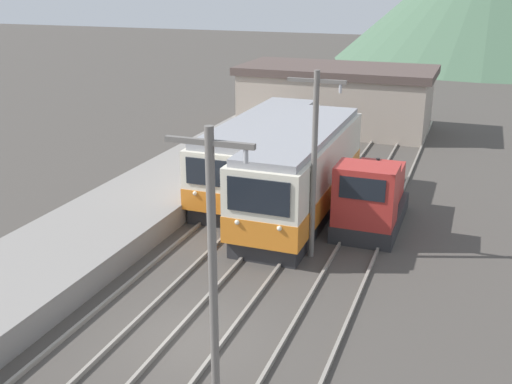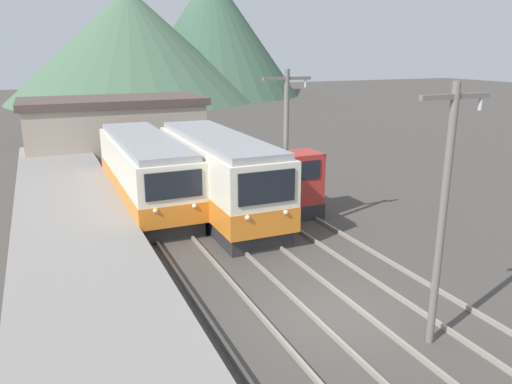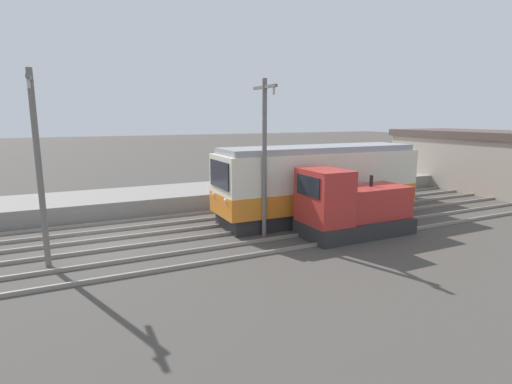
{
  "view_description": "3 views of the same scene",
  "coord_description": "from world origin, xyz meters",
  "views": [
    {
      "loc": [
        6.72,
        -12.92,
        9.48
      ],
      "look_at": [
        -0.96,
        7.7,
        1.67
      ],
      "focal_mm": 42.0,
      "sensor_mm": 36.0,
      "label": 1
    },
    {
      "loc": [
        -7.09,
        -10.92,
        7.36
      ],
      "look_at": [
        0.69,
        6.91,
        1.84
      ],
      "focal_mm": 35.0,
      "sensor_mm": 36.0,
      "label": 2
    },
    {
      "loc": [
        16.8,
        -1.33,
        5.14
      ],
      "look_at": [
        -0.28,
        6.83,
        1.58
      ],
      "focal_mm": 28.0,
      "sensor_mm": 36.0,
      "label": 3
    }
  ],
  "objects": [
    {
      "name": "ground_plane",
      "position": [
        0.0,
        0.0,
        0.0
      ],
      "size": [
        200.0,
        200.0,
        0.0
      ],
      "primitive_type": "plane",
      "color": "#47423D"
    },
    {
      "name": "platform_left",
      "position": [
        -6.25,
        0.0,
        0.44
      ],
      "size": [
        4.5,
        54.0,
        0.89
      ],
      "primitive_type": "cube",
      "color": "gray",
      "rests_on": "ground"
    },
    {
      "name": "track_left",
      "position": [
        -2.6,
        0.0,
        0.07
      ],
      "size": [
        1.54,
        60.0,
        0.14
      ],
      "color": "gray",
      "rests_on": "ground"
    },
    {
      "name": "track_center",
      "position": [
        0.2,
        0.0,
        0.07
      ],
      "size": [
        1.54,
        60.0,
        0.14
      ],
      "color": "gray",
      "rests_on": "ground"
    },
    {
      "name": "track_right",
      "position": [
        3.2,
        0.0,
        0.07
      ],
      "size": [
        1.54,
        60.0,
        0.14
      ],
      "color": "gray",
      "rests_on": "ground"
    },
    {
      "name": "commuter_train_left",
      "position": [
        -2.6,
        12.72,
        1.6
      ],
      "size": [
        2.84,
        11.12,
        3.42
      ],
      "color": "#28282B",
      "rests_on": "ground"
    },
    {
      "name": "commuter_train_center",
      "position": [
        0.2,
        10.07,
        1.73
      ],
      "size": [
        2.84,
        10.68,
        3.73
      ],
      "color": "#28282B",
      "rests_on": "ground"
    },
    {
      "name": "shunting_locomotive",
      "position": [
        3.2,
        9.77,
        1.21
      ],
      "size": [
        2.4,
        5.06,
        3.0
      ],
      "color": "#28282B",
      "rests_on": "ground"
    },
    {
      "name": "catenary_mast_near",
      "position": [
        1.71,
        -2.17,
        3.67
      ],
      "size": [
        2.0,
        0.2,
        6.71
      ],
      "color": "slate",
      "rests_on": "ground"
    },
    {
      "name": "catenary_mast_mid",
      "position": [
        1.71,
        6.28,
        3.67
      ],
      "size": [
        2.0,
        0.2,
        6.71
      ],
      "color": "slate",
      "rests_on": "ground"
    },
    {
      "name": "station_building",
      "position": [
        -2.11,
        26.0,
        2.11
      ],
      "size": [
        12.6,
        6.3,
        4.17
      ],
      "color": "#AD9E8E",
      "rests_on": "ground"
    }
  ]
}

